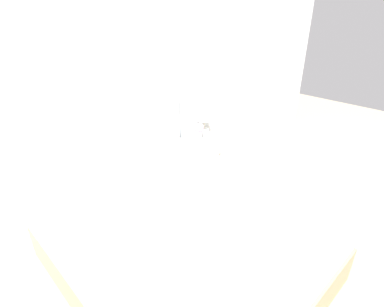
{
  "coord_description": "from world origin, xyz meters",
  "views": [
    {
      "loc": [
        -1.28,
        -2.54,
        2.07
      ],
      "look_at": [
        0.59,
        -0.6,
        0.73
      ],
      "focal_mm": 28.0,
      "sensor_mm": 36.0,
      "label": 1
    }
  ],
  "objects_px": {
    "table_lamp": "(204,116)",
    "nightstand": "(206,160)",
    "flower_vase": "(199,130)",
    "teacup": "(214,136)",
    "bed": "(175,234)"
  },
  "relations": [
    {
      "from": "table_lamp",
      "to": "teacup",
      "type": "xyz_separation_m",
      "value": [
        0.02,
        -0.15,
        -0.22
      ]
    },
    {
      "from": "bed",
      "to": "table_lamp",
      "type": "xyz_separation_m",
      "value": [
        1.24,
        0.87,
        0.54
      ]
    },
    {
      "from": "table_lamp",
      "to": "flower_vase",
      "type": "height_order",
      "value": "table_lamp"
    },
    {
      "from": "flower_vase",
      "to": "teacup",
      "type": "height_order",
      "value": "flower_vase"
    },
    {
      "from": "nightstand",
      "to": "table_lamp",
      "type": "bearing_deg",
      "value": 59.88
    },
    {
      "from": "table_lamp",
      "to": "flower_vase",
      "type": "xyz_separation_m",
      "value": [
        -0.16,
        -0.08,
        -0.11
      ]
    },
    {
      "from": "flower_vase",
      "to": "teacup",
      "type": "distance_m",
      "value": 0.23
    },
    {
      "from": "table_lamp",
      "to": "nightstand",
      "type": "bearing_deg",
      "value": -120.12
    },
    {
      "from": "bed",
      "to": "teacup",
      "type": "xyz_separation_m",
      "value": [
        1.27,
        0.71,
        0.32
      ]
    },
    {
      "from": "bed",
      "to": "nightstand",
      "type": "relative_size",
      "value": 3.58
    },
    {
      "from": "bed",
      "to": "nightstand",
      "type": "distance_m",
      "value": 1.41
    },
    {
      "from": "teacup",
      "to": "flower_vase",
      "type": "bearing_deg",
      "value": 158.3
    },
    {
      "from": "nightstand",
      "to": "bed",
      "type": "bearing_deg",
      "value": -147.11
    },
    {
      "from": "bed",
      "to": "teacup",
      "type": "bearing_deg",
      "value": 29.36
    },
    {
      "from": "nightstand",
      "to": "table_lamp",
      "type": "height_order",
      "value": "table_lamp"
    }
  ]
}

